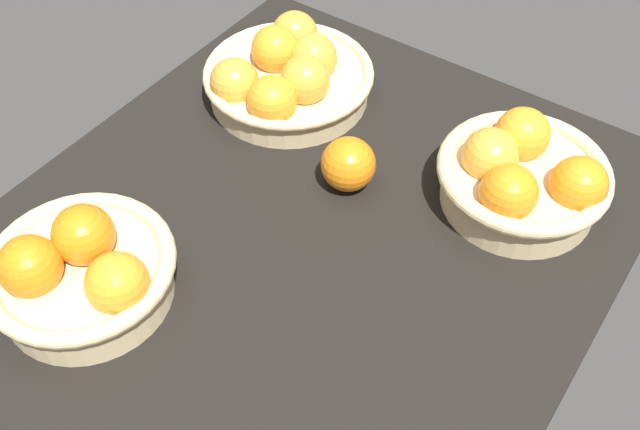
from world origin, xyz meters
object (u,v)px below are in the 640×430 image
at_px(basket_far_left, 522,177).
at_px(basket_near_left, 286,76).
at_px(basket_near_right, 82,272).
at_px(loose_orange_front_gap, 347,163).

xyz_separation_m(basket_far_left, basket_near_left, (-0.00, -0.37, -0.01)).
relative_size(basket_far_left, basket_near_right, 1.01).
bearing_deg(basket_near_right, loose_orange_front_gap, 156.16).
relative_size(basket_near_right, basket_near_left, 0.87).
distance_m(basket_far_left, basket_near_left, 0.37).
bearing_deg(basket_far_left, basket_near_left, -90.24).
bearing_deg(loose_orange_front_gap, basket_near_left, -119.98).
distance_m(basket_near_left, loose_orange_front_gap, 0.20).
height_order(basket_far_left, basket_near_right, basket_near_right).
bearing_deg(basket_near_left, loose_orange_front_gap, 60.02).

